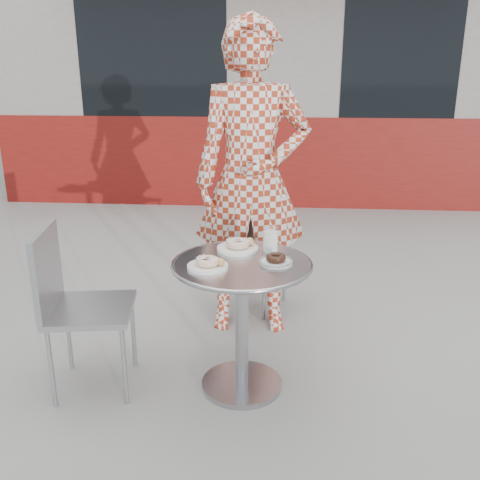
# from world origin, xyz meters

# --- Properties ---
(ground) EXTENTS (60.00, 60.00, 0.00)m
(ground) POSITION_xyz_m (0.00, 0.00, 0.00)
(ground) COLOR #A5A29D
(ground) RESTS_ON ground
(storefront) EXTENTS (6.02, 4.55, 3.00)m
(storefront) POSITION_xyz_m (-0.00, 5.56, 1.49)
(storefront) COLOR gray
(storefront) RESTS_ON ground
(bistro_table) EXTENTS (0.67, 0.67, 0.68)m
(bistro_table) POSITION_xyz_m (0.03, 0.03, 0.51)
(bistro_table) COLOR #B3B3B7
(bistro_table) RESTS_ON ground
(chair_far) EXTENTS (0.50, 0.50, 0.79)m
(chair_far) POSITION_xyz_m (0.03, 0.98, 0.24)
(chair_far) COLOR #999BA0
(chair_far) RESTS_ON ground
(chair_left) EXTENTS (0.45, 0.45, 0.83)m
(chair_left) POSITION_xyz_m (-0.72, -0.01, 0.26)
(chair_left) COLOR #999BA0
(chair_left) RESTS_ON ground
(seated_person) EXTENTS (0.70, 0.49, 1.82)m
(seated_person) POSITION_xyz_m (0.03, 0.73, 0.91)
(seated_person) COLOR #A03018
(seated_person) RESTS_ON ground
(plate_far) EXTENTS (0.21, 0.21, 0.06)m
(plate_far) POSITION_xyz_m (-0.00, 0.21, 0.70)
(plate_far) COLOR white
(plate_far) RESTS_ON bistro_table
(plate_near) EXTENTS (0.19, 0.19, 0.05)m
(plate_near) POSITION_xyz_m (-0.12, -0.05, 0.69)
(plate_near) COLOR white
(plate_near) RESTS_ON bistro_table
(plate_checker) EXTENTS (0.16, 0.16, 0.04)m
(plate_checker) POSITION_xyz_m (0.19, 0.03, 0.69)
(plate_checker) COLOR white
(plate_checker) RESTS_ON bistro_table
(milk_cup) EXTENTS (0.08, 0.08, 0.12)m
(milk_cup) POSITION_xyz_m (0.16, 0.20, 0.73)
(milk_cup) COLOR white
(milk_cup) RESTS_ON bistro_table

